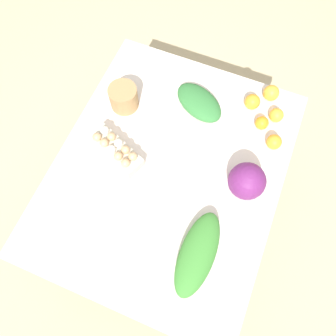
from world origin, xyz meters
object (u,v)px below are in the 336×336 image
at_px(paper_bag, 124,97).
at_px(egg_carton, 116,149).
at_px(orange_0, 276,115).
at_px(greens_bunch_chard, 199,102).
at_px(orange_4, 274,142).
at_px(orange_3, 252,102).
at_px(orange_2, 262,123).
at_px(greens_bunch_dandelion, 198,253).
at_px(cabbage_purple, 247,181).
at_px(orange_1, 271,93).

bearing_deg(paper_bag, egg_carton, 16.96).
bearing_deg(paper_bag, orange_0, 105.68).
bearing_deg(egg_carton, greens_bunch_chard, -102.62).
height_order(greens_bunch_chard, orange_4, greens_bunch_chard).
bearing_deg(orange_3, orange_2, 39.43).
xyz_separation_m(paper_bag, greens_bunch_chard, (-0.13, 0.34, -0.02)).
xyz_separation_m(greens_bunch_dandelion, orange_0, (-0.75, 0.13, -0.01)).
height_order(orange_2, orange_3, orange_3).
bearing_deg(cabbage_purple, orange_0, 174.64).
height_order(cabbage_purple, orange_2, cabbage_purple).
bearing_deg(orange_4, orange_1, -161.58).
bearing_deg(egg_carton, orange_2, -123.94).
bearing_deg(orange_1, orange_4, 18.42).
bearing_deg(orange_4, paper_bag, -85.70).
distance_m(greens_bunch_chard, orange_1, 0.36).
xyz_separation_m(cabbage_purple, orange_1, (-0.51, -0.02, -0.04)).
bearing_deg(greens_bunch_dandelion, egg_carton, -120.25).
relative_size(orange_2, orange_3, 0.84).
height_order(orange_0, orange_1, orange_1).
distance_m(cabbage_purple, greens_bunch_chard, 0.46).
distance_m(orange_0, orange_2, 0.08).
relative_size(cabbage_purple, greens_bunch_dandelion, 0.45).
distance_m(greens_bunch_dandelion, greens_bunch_chard, 0.72).
bearing_deg(greens_bunch_dandelion, orange_2, 173.89).
height_order(greens_bunch_dandelion, greens_bunch_chard, greens_bunch_dandelion).
bearing_deg(orange_1, orange_3, -40.49).
height_order(orange_0, orange_3, orange_3).
xyz_separation_m(orange_1, orange_2, (0.18, 0.00, -0.01)).
bearing_deg(orange_1, greens_bunch_dandelion, -4.56).
bearing_deg(orange_4, egg_carton, -64.71).
xyz_separation_m(egg_carton, greens_bunch_chard, (-0.38, 0.27, -0.01)).
distance_m(egg_carton, orange_4, 0.73).
relative_size(egg_carton, orange_3, 3.83).
xyz_separation_m(greens_bunch_dandelion, greens_bunch_chard, (-0.68, -0.24, -0.00)).
bearing_deg(greens_bunch_chard, egg_carton, -34.77).
relative_size(cabbage_purple, orange_4, 2.28).
relative_size(cabbage_purple, orange_0, 2.37).
height_order(paper_bag, orange_1, paper_bag).
bearing_deg(greens_bunch_chard, paper_bag, -69.90).
xyz_separation_m(orange_2, orange_3, (-0.09, -0.08, 0.01)).
bearing_deg(paper_bag, orange_4, 94.30).
distance_m(paper_bag, orange_3, 0.63).
bearing_deg(orange_0, greens_bunch_dandelion, -9.52).
distance_m(paper_bag, greens_bunch_chard, 0.37).
xyz_separation_m(egg_carton, orange_2, (-0.39, 0.58, -0.01)).
height_order(cabbage_purple, egg_carton, cabbage_purple).
bearing_deg(orange_0, orange_2, -38.66).
relative_size(paper_bag, greens_bunch_chard, 0.52).
relative_size(orange_0, orange_2, 1.07).
height_order(paper_bag, greens_bunch_dandelion, paper_bag).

